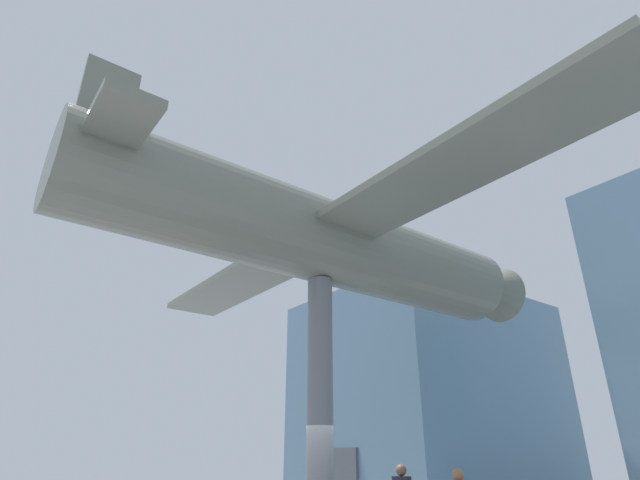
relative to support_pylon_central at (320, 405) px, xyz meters
The scene contains 3 objects.
glass_pavilion_left 14.50m from the support_pylon_central, 121.52° to the left, with size 8.70×11.02×9.64m.
support_pylon_central is the anchor object (origin of this frame).
suspended_airplane 4.05m from the support_pylon_central, 89.85° to the left, with size 16.00×14.37×3.70m.
Camera 1 is at (9.28, -6.98, 1.77)m, focal length 28.00 mm.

